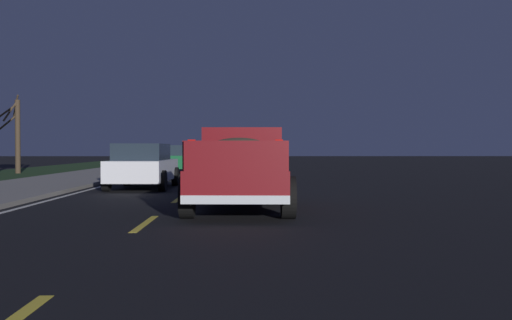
{
  "coord_description": "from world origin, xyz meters",
  "views": [
    {
      "loc": [
        -0.88,
        -1.9,
        1.4
      ],
      "look_at": [
        13.3,
        -2.09,
        1.11
      ],
      "focal_mm": 41.75,
      "sensor_mm": 36.0,
      "label": 1
    }
  ],
  "objects_px": {
    "pickup_truck": "(242,166)",
    "sedan_white": "(143,166)",
    "bare_tree_far": "(17,133)",
    "sedan_blue": "(240,162)",
    "sedan_green": "(185,159)"
  },
  "relations": [
    {
      "from": "sedan_white",
      "to": "pickup_truck",
      "type": "bearing_deg",
      "value": -153.35
    },
    {
      "from": "pickup_truck",
      "to": "sedan_blue",
      "type": "bearing_deg",
      "value": 0.93
    },
    {
      "from": "sedan_blue",
      "to": "bare_tree_far",
      "type": "bearing_deg",
      "value": 57.91
    },
    {
      "from": "sedan_white",
      "to": "bare_tree_far",
      "type": "bearing_deg",
      "value": 36.59
    },
    {
      "from": "bare_tree_far",
      "to": "pickup_truck",
      "type": "bearing_deg",
      "value": -146.77
    },
    {
      "from": "sedan_green",
      "to": "sedan_white",
      "type": "distance_m",
      "value": 12.92
    },
    {
      "from": "sedan_white",
      "to": "bare_tree_far",
      "type": "xyz_separation_m",
      "value": [
        12.17,
        9.04,
        1.43
      ]
    },
    {
      "from": "bare_tree_far",
      "to": "sedan_green",
      "type": "bearing_deg",
      "value": -85.3
    },
    {
      "from": "sedan_blue",
      "to": "sedan_white",
      "type": "height_order",
      "value": "same"
    },
    {
      "from": "pickup_truck",
      "to": "sedan_white",
      "type": "xyz_separation_m",
      "value": [
        6.92,
        3.47,
        -0.2
      ]
    },
    {
      "from": "sedan_green",
      "to": "sedan_blue",
      "type": "height_order",
      "value": "same"
    },
    {
      "from": "sedan_blue",
      "to": "sedan_white",
      "type": "relative_size",
      "value": 1.0
    },
    {
      "from": "sedan_green",
      "to": "bare_tree_far",
      "type": "distance_m",
      "value": 9.25
    },
    {
      "from": "pickup_truck",
      "to": "bare_tree_far",
      "type": "relative_size",
      "value": 1.27
    },
    {
      "from": "sedan_green",
      "to": "pickup_truck",
      "type": "bearing_deg",
      "value": -170.28
    }
  ]
}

